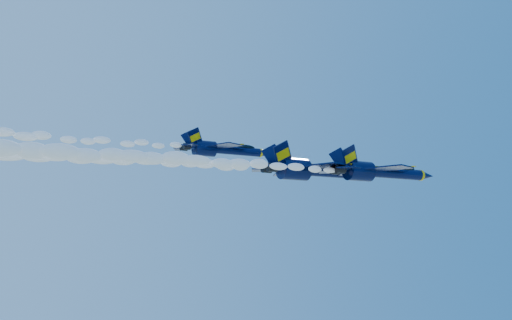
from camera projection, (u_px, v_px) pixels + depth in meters
name	position (u px, v px, depth m)	size (l,w,h in m)	color
jet_lead	(379.00, 172.00, 86.63)	(17.27, 14.17, 6.42)	#040C31
smoke_trail_jet_lead	(139.00, 157.00, 70.68)	(52.50, 2.20, 1.98)	white
jet_second	(317.00, 170.00, 89.20)	(19.22, 15.77, 7.14)	#040C31
smoke_trail_jet_second	(65.00, 156.00, 72.85)	(52.50, 2.45, 2.20)	white
jet_third	(223.00, 149.00, 95.15)	(14.94, 12.26, 5.55)	#040C31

